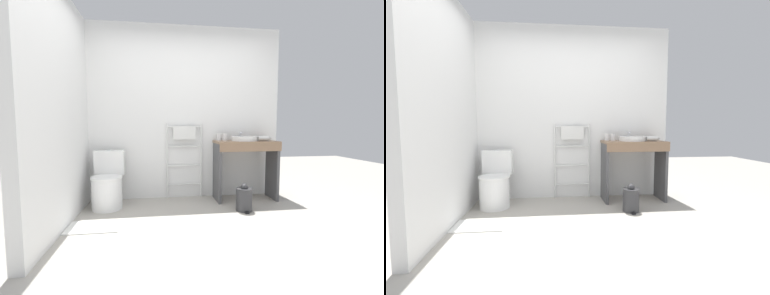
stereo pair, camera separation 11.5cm
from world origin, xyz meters
TOP-DOWN VIEW (x-y plane):
  - ground_plane at (0.00, 0.00)m, footprint 12.00×12.00m
  - wall_back at (0.00, 1.63)m, footprint 3.01×0.12m
  - wall_side at (-1.45, 0.78)m, footprint 0.12×2.32m
  - toilet at (-1.07, 1.21)m, footprint 0.41×0.55m
  - towel_radiator at (0.01, 1.52)m, footprint 0.55×0.06m
  - vanity_counter at (0.90, 1.30)m, footprint 0.90×0.48m
  - sink_basin at (0.88, 1.31)m, footprint 0.38×0.38m
  - faucet at (0.88, 1.50)m, footprint 0.02×0.10m
  - cup_near_wall at (0.54, 1.47)m, footprint 0.07×0.07m
  - cup_near_edge at (0.62, 1.44)m, footprint 0.07×0.07m
  - hair_dryer at (1.16, 1.27)m, footprint 0.22×0.17m
  - trash_bin at (0.72, 0.81)m, footprint 0.21×0.24m
  - bath_mat at (-1.10, 0.52)m, footprint 0.56×0.36m

SIDE VIEW (x-z plane):
  - ground_plane at x=0.00m, z-range 0.00..0.00m
  - bath_mat at x=-1.10m, z-range 0.00..0.01m
  - trash_bin at x=0.72m, z-range -0.02..0.34m
  - toilet at x=-1.07m, z-range -0.07..0.69m
  - vanity_counter at x=0.90m, z-range 0.15..1.03m
  - towel_radiator at x=0.01m, z-range 0.25..1.38m
  - hair_dryer at x=1.16m, z-range 0.88..0.95m
  - sink_basin at x=0.88m, z-range 0.89..0.95m
  - cup_near_wall at x=0.54m, z-range 0.88..0.99m
  - cup_near_edge at x=0.62m, z-range 0.88..0.99m
  - faucet at x=0.88m, z-range 0.90..1.03m
  - wall_back at x=0.00m, z-range 0.00..2.59m
  - wall_side at x=-1.45m, z-range 0.00..2.59m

